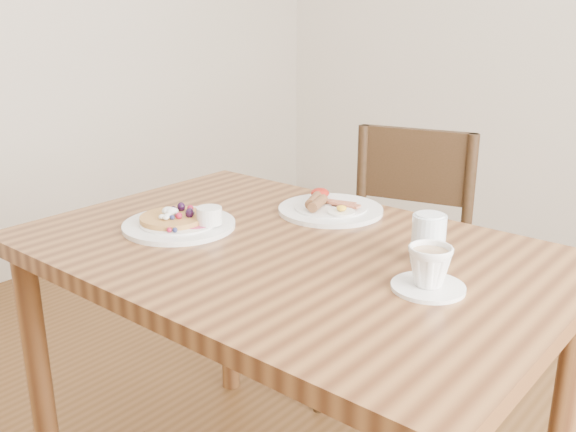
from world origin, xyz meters
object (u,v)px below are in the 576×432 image
at_px(pancake_plate, 181,222).
at_px(teacup_saucer, 429,270).
at_px(dining_table, 288,286).
at_px(chair_far, 400,255).
at_px(breakfast_plate, 329,208).
at_px(water_glass, 428,239).

height_order(pancake_plate, teacup_saucer, teacup_saucer).
bearing_deg(dining_table, pancake_plate, -166.01).
height_order(dining_table, chair_far, chair_far).
relative_size(chair_far, breakfast_plate, 3.26).
xyz_separation_m(chair_far, teacup_saucer, (0.45, -0.70, 0.30)).
distance_m(pancake_plate, teacup_saucer, 0.63).
bearing_deg(water_glass, pancake_plate, -162.21).
bearing_deg(pancake_plate, water_glass, 17.79).
bearing_deg(chair_far, breakfast_plate, 78.71).
relative_size(pancake_plate, teacup_saucer, 1.93).
height_order(pancake_plate, water_glass, water_glass).
bearing_deg(dining_table, water_glass, 21.35).
bearing_deg(dining_table, chair_far, 98.38).
xyz_separation_m(dining_table, chair_far, (-0.10, 0.69, -0.16)).
xyz_separation_m(dining_table, breakfast_plate, (-0.08, 0.26, 0.11)).
bearing_deg(breakfast_plate, chair_far, 93.31).
distance_m(breakfast_plate, teacup_saucer, 0.50).
relative_size(dining_table, water_glass, 11.66).
xyz_separation_m(chair_far, pancake_plate, (-0.18, -0.76, 0.27)).
relative_size(dining_table, chair_far, 1.36).
relative_size(pancake_plate, water_glass, 2.62).
xyz_separation_m(breakfast_plate, teacup_saucer, (0.43, -0.27, 0.03)).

